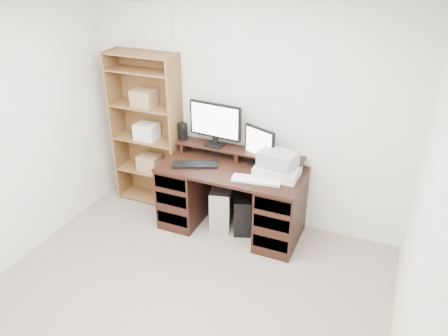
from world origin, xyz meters
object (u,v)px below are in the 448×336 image
Objects in this scene: monitor_small at (259,145)px; printer at (277,171)px; desk at (232,198)px; tower_silver at (222,204)px; tower_black at (243,211)px; bookshelf at (148,129)px; monitor_wide at (215,122)px.

monitor_small is 0.96× the size of printer.
desk is 0.21m from tower_silver.
monitor_small is 0.83m from tower_silver.
tower_black is 1.43m from bookshelf.
monitor_wide reaches higher than tower_black.
monitor_wide is 1.44× the size of monitor_small.
monitor_small is 0.85× the size of tower_silver.
tower_black is at bearing -115.03° from monitor_small.
tower_silver is 0.27× the size of bookshelf.
desk is 0.63m from printer.
bookshelf reaches higher than tower_silver.
tower_silver is 1.06× the size of tower_black.
desk is 3.48× the size of printer.
tower_silver is at bearing 161.07° from tower_black.
printer reaches higher than desk.
monitor_small is at bearing 0.00° from monitor_wide.
tower_black is 0.26× the size of bookshelf.
desk is at bearing -33.06° from monitor_wide.
monitor_wide reaches higher than desk.
tower_silver is at bearing -138.85° from monitor_small.
desk is 2.52× the size of monitor_wide.
monitor_wide is at bearing 142.35° from desk.
desk is 0.22m from tower_black.
monitor_wide is 0.87m from bookshelf.
printer is 0.24× the size of bookshelf.
monitor_small is 0.78m from tower_black.
monitor_small is (0.23, 0.18, 0.59)m from desk.
desk is 0.65m from monitor_small.
bookshelf is (-1.61, 0.19, 0.11)m from printer.
printer is (0.25, -0.16, -0.17)m from monitor_small.
bookshelf is at bearing -158.35° from monitor_small.
desk reaches higher than tower_black.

